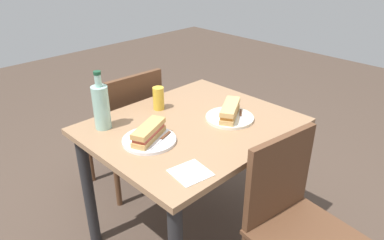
{
  "coord_description": "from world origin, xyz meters",
  "views": [
    {
      "loc": [
        1.13,
        1.14,
        1.56
      ],
      "look_at": [
        0.0,
        0.0,
        0.75
      ],
      "focal_mm": 33.6,
      "sensor_mm": 36.0,
      "label": 1
    }
  ],
  "objects_px": {
    "plate_near": "(149,140)",
    "plate_far": "(230,118)",
    "chair_near": "(129,125)",
    "baguette_sandwich_far": "(230,111)",
    "dining_table": "(192,144)",
    "knife_far": "(241,116)",
    "baguette_sandwich_near": "(149,132)",
    "beer_glass": "(158,98)",
    "water_bottle": "(101,106)",
    "knife_near": "(161,139)",
    "chair_far": "(293,219)"
  },
  "relations": [
    {
      "from": "plate_near",
      "to": "plate_far",
      "type": "xyz_separation_m",
      "value": [
        -0.44,
        0.11,
        0.0
      ]
    },
    {
      "from": "chair_near",
      "to": "baguette_sandwich_far",
      "type": "distance_m",
      "value": 0.78
    },
    {
      "from": "dining_table",
      "to": "knife_far",
      "type": "xyz_separation_m",
      "value": [
        -0.21,
        0.14,
        0.14
      ]
    },
    {
      "from": "baguette_sandwich_near",
      "to": "plate_far",
      "type": "relative_size",
      "value": 0.89
    },
    {
      "from": "knife_far",
      "to": "beer_glass",
      "type": "bearing_deg",
      "value": -61.28
    },
    {
      "from": "dining_table",
      "to": "beer_glass",
      "type": "bearing_deg",
      "value": -88.74
    },
    {
      "from": "knife_far",
      "to": "water_bottle",
      "type": "xyz_separation_m",
      "value": [
        0.55,
        -0.42,
        0.1
      ]
    },
    {
      "from": "plate_near",
      "to": "knife_near",
      "type": "bearing_deg",
      "value": 124.83
    },
    {
      "from": "chair_near",
      "to": "knife_near",
      "type": "relative_size",
      "value": 4.9
    },
    {
      "from": "knife_far",
      "to": "plate_near",
      "type": "bearing_deg",
      "value": -17.51
    },
    {
      "from": "knife_far",
      "to": "dining_table",
      "type": "bearing_deg",
      "value": -33.95
    },
    {
      "from": "baguette_sandwich_near",
      "to": "knife_far",
      "type": "bearing_deg",
      "value": 162.49
    },
    {
      "from": "water_bottle",
      "to": "beer_glass",
      "type": "relative_size",
      "value": 2.33
    },
    {
      "from": "dining_table",
      "to": "knife_far",
      "type": "relative_size",
      "value": 6.69
    },
    {
      "from": "baguette_sandwich_far",
      "to": "beer_glass",
      "type": "bearing_deg",
      "value": -63.13
    },
    {
      "from": "dining_table",
      "to": "baguette_sandwich_far",
      "type": "relative_size",
      "value": 4.35
    },
    {
      "from": "chair_near",
      "to": "plate_far",
      "type": "distance_m",
      "value": 0.76
    },
    {
      "from": "dining_table",
      "to": "plate_far",
      "type": "relative_size",
      "value": 4.01
    },
    {
      "from": "chair_near",
      "to": "chair_far",
      "type": "bearing_deg",
      "value": 89.33
    },
    {
      "from": "plate_far",
      "to": "water_bottle",
      "type": "bearing_deg",
      "value": -36.23
    },
    {
      "from": "dining_table",
      "to": "plate_far",
      "type": "bearing_deg",
      "value": 149.88
    },
    {
      "from": "baguette_sandwich_near",
      "to": "plate_near",
      "type": "bearing_deg",
      "value": 0.0
    },
    {
      "from": "baguette_sandwich_far",
      "to": "water_bottle",
      "type": "xyz_separation_m",
      "value": [
        0.51,
        -0.38,
        0.07
      ]
    },
    {
      "from": "chair_near",
      "to": "baguette_sandwich_far",
      "type": "height_order",
      "value": "chair_near"
    },
    {
      "from": "chair_near",
      "to": "baguette_sandwich_near",
      "type": "distance_m",
      "value": 0.73
    },
    {
      "from": "chair_far",
      "to": "water_bottle",
      "type": "height_order",
      "value": "water_bottle"
    },
    {
      "from": "chair_far",
      "to": "chair_near",
      "type": "relative_size",
      "value": 1.0
    },
    {
      "from": "chair_far",
      "to": "knife_far",
      "type": "height_order",
      "value": "chair_far"
    },
    {
      "from": "chair_far",
      "to": "knife_far",
      "type": "distance_m",
      "value": 0.57
    },
    {
      "from": "plate_far",
      "to": "knife_far",
      "type": "distance_m",
      "value": 0.06
    },
    {
      "from": "plate_far",
      "to": "beer_glass",
      "type": "xyz_separation_m",
      "value": [
        0.18,
        -0.35,
        0.05
      ]
    },
    {
      "from": "baguette_sandwich_near",
      "to": "knife_far",
      "type": "distance_m",
      "value": 0.5
    },
    {
      "from": "baguette_sandwich_far",
      "to": "water_bottle",
      "type": "relative_size",
      "value": 0.78
    },
    {
      "from": "plate_far",
      "to": "baguette_sandwich_far",
      "type": "xyz_separation_m",
      "value": [
        -0.0,
        0.0,
        0.04
      ]
    },
    {
      "from": "baguette_sandwich_near",
      "to": "plate_far",
      "type": "bearing_deg",
      "value": 166.04
    },
    {
      "from": "dining_table",
      "to": "baguette_sandwich_far",
      "type": "bearing_deg",
      "value": 149.88
    },
    {
      "from": "dining_table",
      "to": "chair_far",
      "type": "xyz_separation_m",
      "value": [
        -0.01,
        0.61,
        -0.12
      ]
    },
    {
      "from": "plate_far",
      "to": "knife_near",
      "type": "bearing_deg",
      "value": -8.65
    },
    {
      "from": "dining_table",
      "to": "plate_near",
      "type": "height_order",
      "value": "plate_near"
    },
    {
      "from": "chair_near",
      "to": "water_bottle",
      "type": "distance_m",
      "value": 0.61
    },
    {
      "from": "knife_near",
      "to": "knife_far",
      "type": "relative_size",
      "value": 1.17
    },
    {
      "from": "plate_near",
      "to": "water_bottle",
      "type": "relative_size",
      "value": 0.85
    },
    {
      "from": "dining_table",
      "to": "chair_far",
      "type": "distance_m",
      "value": 0.62
    },
    {
      "from": "water_bottle",
      "to": "beer_glass",
      "type": "xyz_separation_m",
      "value": [
        -0.33,
        0.02,
        -0.05
      ]
    },
    {
      "from": "knife_near",
      "to": "baguette_sandwich_far",
      "type": "distance_m",
      "value": 0.41
    },
    {
      "from": "chair_far",
      "to": "baguette_sandwich_near",
      "type": "xyz_separation_m",
      "value": [
        0.28,
        -0.62,
        0.29
      ]
    },
    {
      "from": "knife_near",
      "to": "plate_far",
      "type": "relative_size",
      "value": 0.7
    },
    {
      "from": "baguette_sandwich_near",
      "to": "knife_near",
      "type": "xyz_separation_m",
      "value": [
        -0.03,
        0.05,
        -0.03
      ]
    },
    {
      "from": "knife_far",
      "to": "beer_glass",
      "type": "relative_size",
      "value": 1.19
    },
    {
      "from": "baguette_sandwich_far",
      "to": "chair_near",
      "type": "bearing_deg",
      "value": -78.18
    }
  ]
}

